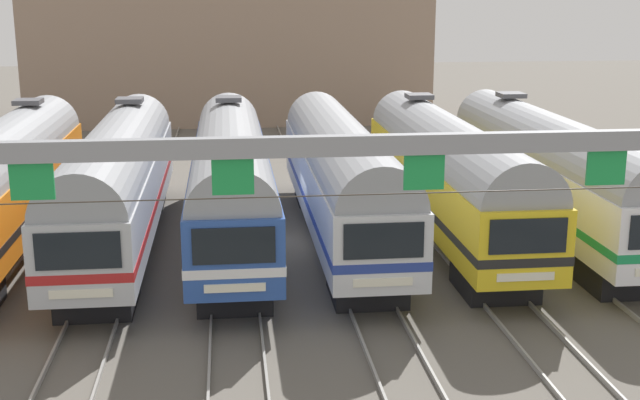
{
  "coord_description": "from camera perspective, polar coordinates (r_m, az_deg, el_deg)",
  "views": [
    {
      "loc": [
        -2.18,
        -31.11,
        9.51
      ],
      "look_at": [
        1.07,
        -2.09,
        2.17
      ],
      "focal_mm": 47.16,
      "sensor_mm": 36.0,
      "label": 1
    }
  ],
  "objects": [
    {
      "name": "track_bed",
      "position": [
        49.08,
        -3.72,
        3.0
      ],
      "size": [
        22.35,
        70.0,
        0.15
      ],
      "color": "gray",
      "rests_on": "ground"
    },
    {
      "name": "ground_plane",
      "position": [
        32.61,
        -2.27,
        -2.86
      ],
      "size": [
        160.0,
        160.0,
        0.0
      ],
      "primitive_type": "plane",
      "color": "#5B564F"
    },
    {
      "name": "catenary_gantry",
      "position": [
        18.23,
        0.66,
        0.94
      ],
      "size": [
        26.08,
        0.44,
        6.97
      ],
      "color": "gray",
      "rests_on": "ground"
    },
    {
      "name": "commuter_train_yellow",
      "position": [
        32.95,
        8.6,
        2.0
      ],
      "size": [
        2.88,
        18.06,
        5.05
      ],
      "color": "gold",
      "rests_on": "ground"
    },
    {
      "name": "commuter_train_orange",
      "position": [
        32.9,
        -20.74,
        1.22
      ],
      "size": [
        2.88,
        18.06,
        5.05
      ],
      "color": "orange",
      "rests_on": "ground"
    },
    {
      "name": "commuter_train_stainless",
      "position": [
        32.11,
        -13.52,
        1.45
      ],
      "size": [
        2.88,
        18.06,
        5.05
      ],
      "color": "#B2B5BA",
      "rests_on": "ground"
    },
    {
      "name": "commuter_train_silver",
      "position": [
        32.13,
        1.39,
        1.85
      ],
      "size": [
        2.88,
        18.06,
        4.77
      ],
      "color": "silver",
      "rests_on": "ground"
    },
    {
      "name": "commuter_train_white",
      "position": [
        34.25,
        15.36,
        2.11
      ],
      "size": [
        2.88,
        18.06,
        5.05
      ],
      "color": "white",
      "rests_on": "ground"
    },
    {
      "name": "maintenance_building",
      "position": [
        64.02,
        -6.08,
        10.08
      ],
      "size": [
        28.63,
        10.0,
        10.19
      ],
      "primitive_type": "cube",
      "color": "gray",
      "rests_on": "ground"
    },
    {
      "name": "commuter_train_blue",
      "position": [
        31.85,
        -6.06,
        1.66
      ],
      "size": [
        2.88,
        18.06,
        5.05
      ],
      "color": "#284C9E",
      "rests_on": "ground"
    }
  ]
}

